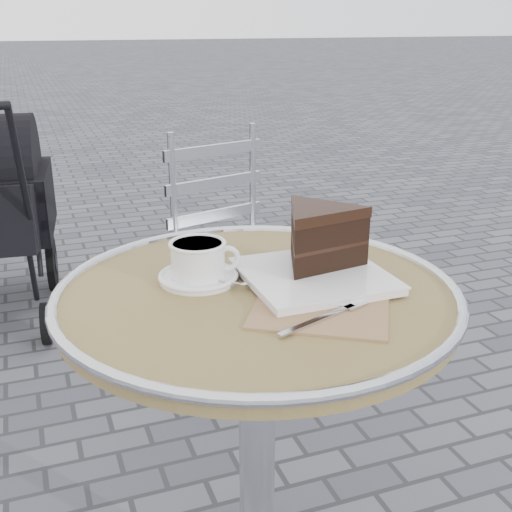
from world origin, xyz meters
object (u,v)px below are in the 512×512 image
object	(u,v)px
cappuccino_set	(199,264)
cake_plate_set	(318,245)
cafe_table	(257,371)
bistro_chair	(227,225)

from	to	relation	value
cappuccino_set	cake_plate_set	distance (m)	0.22
cafe_table	cappuccino_set	world-z (taller)	cappuccino_set
cafe_table	cappuccino_set	bearing A→B (deg)	137.01
cappuccino_set	cake_plate_set	size ratio (longest dim) A/B	0.37
cappuccino_set	bistro_chair	distance (m)	1.03
cafe_table	cake_plate_set	size ratio (longest dim) A/B	1.81
cafe_table	cake_plate_set	world-z (taller)	cake_plate_set
cake_plate_set	cappuccino_set	bearing A→B (deg)	164.49
cafe_table	bistro_chair	xyz separation A→B (m)	(0.26, 1.01, -0.05)
cafe_table	cappuccino_set	xyz separation A→B (m)	(-0.08, 0.08, 0.20)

